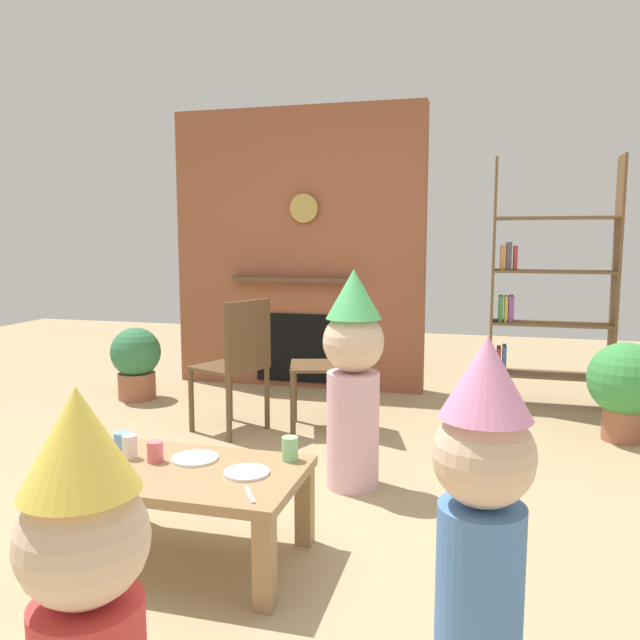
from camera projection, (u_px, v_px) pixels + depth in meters
The scene contains 20 objects.
ground_plane at pixel (268, 515), 2.99m from camera, with size 12.00×12.00×0.00m, color tan.
brick_fireplace_feature at pixel (298, 251), 5.49m from camera, with size 2.20×0.28×2.40m.
bookshelf at pixel (543, 293), 4.82m from camera, with size 0.90×0.28×1.90m.
coffee_table at pixel (188, 485), 2.53m from camera, with size 0.92×0.59×0.38m.
paper_cup_near_left at pixel (122, 443), 2.71m from camera, with size 0.07×0.07×0.09m, color #669EE0.
paper_cup_near_right at pixel (107, 472), 2.35m from camera, with size 0.06×0.06×0.11m, color #F2CC4C.
paper_cup_center at pixel (290, 449), 2.62m from camera, with size 0.07×0.07×0.10m, color #8CD18C.
paper_cup_far_left at pixel (130, 447), 2.65m from camera, with size 0.06×0.06×0.10m, color silver.
paper_cup_far_right at pixel (155, 452), 2.61m from camera, with size 0.07×0.07×0.09m, color #E5666B.
paper_plate_front at pixel (247, 472), 2.47m from camera, with size 0.18×0.18×0.01m, color white.
paper_plate_rear at pixel (195, 458), 2.63m from camera, with size 0.19×0.19×0.01m, color white.
birthday_cake_slice at pixel (105, 463), 2.49m from camera, with size 0.10×0.10×0.07m, color pink.
table_fork at pixel (250, 494), 2.27m from camera, with size 0.15×0.02×0.01m, color silver.
child_with_cone_hat at pixel (87, 605), 1.33m from camera, with size 0.28×0.28×1.00m.
child_in_pink at pixel (482, 508), 1.77m from camera, with size 0.29×0.29×1.04m.
child_by_the_chairs at pixel (353, 374), 3.26m from camera, with size 0.32×0.32×1.15m.
dining_chair_left at pixel (238, 358), 4.18m from camera, with size 0.52×0.52×0.90m.
dining_chair_middle at pixel (334, 355), 4.28m from camera, with size 0.49×0.49×0.90m.
potted_plant_tall at pixel (625, 384), 4.04m from camera, with size 0.47×0.47×0.64m.
potted_plant_short at pixel (136, 360), 5.11m from camera, with size 0.40×0.40×0.59m.
Camera 1 is at (0.97, -2.68, 1.30)m, focal length 35.45 mm.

